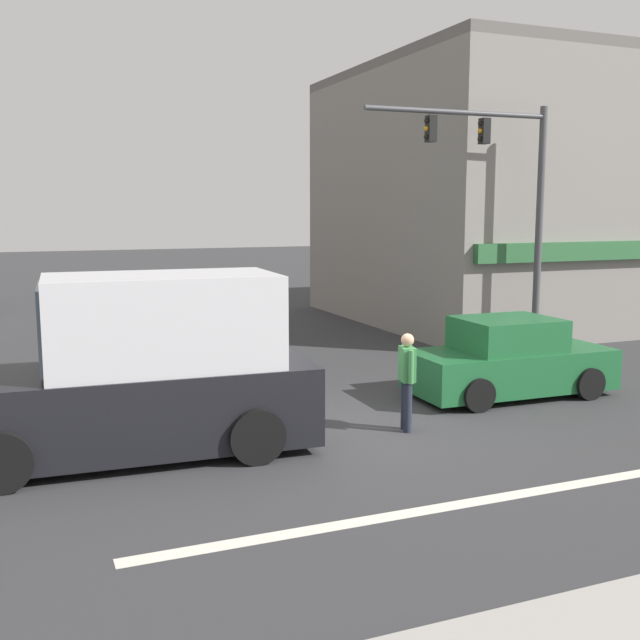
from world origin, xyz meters
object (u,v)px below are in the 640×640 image
object	(u,v)px
traffic_light_mast	(507,190)
box_truck_parked_curbside	(141,374)
sedan_crossing_leftbound	(509,361)
pedestrian_mid_crossing	(407,376)
sedan_crossing_center	(223,337)

from	to	relation	value
traffic_light_mast	box_truck_parked_curbside	xyz separation A→B (m)	(-9.52, -4.11, -2.92)
traffic_light_mast	sedan_crossing_leftbound	distance (m)	5.17
sedan_crossing_leftbound	pedestrian_mid_crossing	distance (m)	3.37
sedan_crossing_center	pedestrian_mid_crossing	xyz separation A→B (m)	(1.50, -6.25, 0.24)
sedan_crossing_leftbound	box_truck_parked_curbside	xyz separation A→B (m)	(-7.39, -0.92, 0.54)
sedan_crossing_leftbound	pedestrian_mid_crossing	size ratio (longest dim) A/B	2.48
sedan_crossing_leftbound	sedan_crossing_center	xyz separation A→B (m)	(-4.57, 4.90, 0.00)
box_truck_parked_curbside	sedan_crossing_leftbound	bearing A→B (deg)	7.07
sedan_crossing_leftbound	box_truck_parked_curbside	bearing A→B (deg)	-172.93
box_truck_parked_curbside	pedestrian_mid_crossing	world-z (taller)	box_truck_parked_curbside
pedestrian_mid_crossing	sedan_crossing_center	bearing A→B (deg)	103.45
box_truck_parked_curbside	pedestrian_mid_crossing	distance (m)	4.35
box_truck_parked_curbside	pedestrian_mid_crossing	size ratio (longest dim) A/B	3.41
pedestrian_mid_crossing	sedan_crossing_leftbound	bearing A→B (deg)	23.72
box_truck_parked_curbside	pedestrian_mid_crossing	xyz separation A→B (m)	(4.32, -0.44, -0.30)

